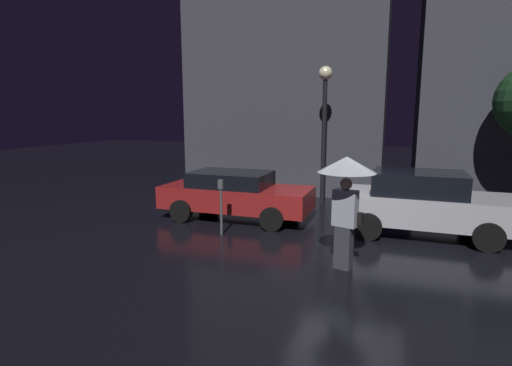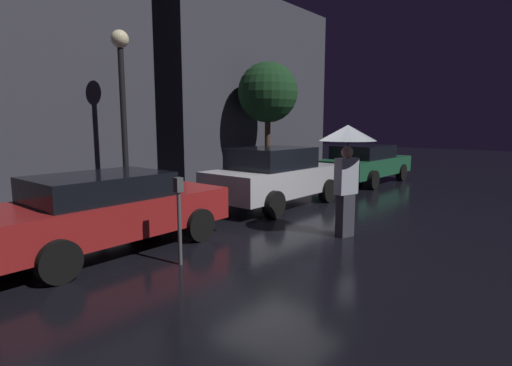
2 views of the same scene
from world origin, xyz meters
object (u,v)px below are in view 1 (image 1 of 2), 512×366
pedestrian_with_umbrella (346,181)px  parking_meter (221,201)px  parked_car_silver (422,202)px  street_lamp_near (325,110)px  parked_car_red (235,194)px

pedestrian_with_umbrella → parking_meter: (-3.05, 1.22, -0.84)m
parked_car_silver → street_lamp_near: 4.39m
parked_car_red → street_lamp_near: 3.99m
street_lamp_near → parking_meter: bearing=-113.0°
parked_car_red → street_lamp_near: street_lamp_near is taller
parking_meter → street_lamp_near: bearing=67.0°
parked_car_red → parked_car_silver: parked_car_silver is taller
parked_car_red → parking_meter: bearing=-79.9°
pedestrian_with_umbrella → parked_car_red: bearing=-22.4°
pedestrian_with_umbrella → street_lamp_near: street_lamp_near is taller
parked_car_silver → parking_meter: 4.85m
parked_car_silver → pedestrian_with_umbrella: size_ratio=1.89×
parked_car_silver → parking_meter: parked_car_silver is taller
parked_car_silver → street_lamp_near: street_lamp_near is taller
parked_car_red → pedestrian_with_umbrella: size_ratio=1.95×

